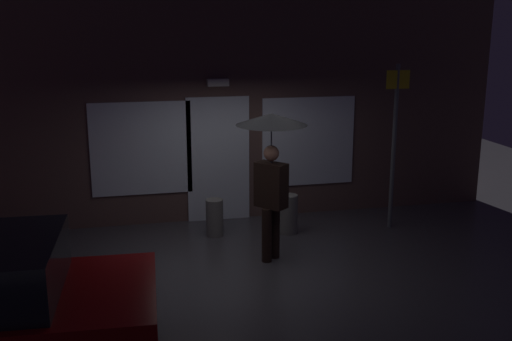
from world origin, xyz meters
name	(u,v)px	position (x,y,z in m)	size (l,w,h in m)	color
ground_plane	(243,265)	(0.00, 0.00, 0.00)	(18.00, 18.00, 0.00)	#423F44
building_facade	(216,101)	(0.00, 2.35, 2.10)	(10.30, 0.48, 4.25)	brown
person_with_umbrella	(271,152)	(0.45, 0.15, 1.64)	(1.02, 1.02, 2.20)	black
street_sign_post	(394,138)	(2.80, 1.11, 1.56)	(0.40, 0.07, 2.78)	#595B60
sidewalk_bollard	(289,214)	(1.02, 1.21, 0.33)	(0.30, 0.30, 0.66)	slate
sidewalk_bollard_2	(215,218)	(-0.21, 1.36, 0.31)	(0.29, 0.29, 0.62)	slate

